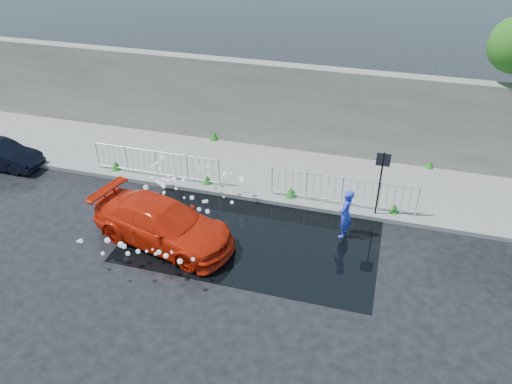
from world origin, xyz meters
TOP-DOWN VIEW (x-y plane):
  - ground at (0.00, 0.00)m, footprint 90.00×90.00m
  - pavement at (0.00, 5.00)m, footprint 30.00×4.00m
  - curb at (0.00, 3.00)m, footprint 30.00×0.25m
  - retaining_wall at (0.00, 7.20)m, footprint 30.00×0.60m
  - puddle at (0.50, 1.00)m, footprint 8.00×5.00m
  - sign_post at (4.20, 3.10)m, footprint 0.45×0.06m
  - railing_left at (-4.00, 3.35)m, footprint 5.05×0.05m
  - railing_right at (3.00, 3.35)m, footprint 5.05×0.05m
  - weeds at (-0.48, 4.46)m, footprint 12.17×3.93m
  - water_spray at (-2.26, 0.96)m, footprint 3.66×5.66m
  - red_car at (-2.15, -0.06)m, footprint 5.06×2.96m
  - dark_car at (-10.38, 2.60)m, footprint 3.21×1.12m
  - person at (3.30, 1.80)m, footprint 0.50×0.68m

SIDE VIEW (x-z plane):
  - ground at x=0.00m, z-range 0.00..0.00m
  - puddle at x=0.50m, z-range 0.00..0.01m
  - pavement at x=0.00m, z-range 0.00..0.15m
  - curb at x=0.00m, z-range 0.00..0.16m
  - weeds at x=-0.48m, z-range 0.13..0.51m
  - dark_car at x=-10.38m, z-range 0.00..1.06m
  - red_car at x=-2.15m, z-range 0.00..1.38m
  - water_spray at x=-2.26m, z-range 0.17..1.27m
  - railing_left at x=-4.00m, z-range 0.19..1.29m
  - railing_right at x=3.00m, z-range 0.19..1.29m
  - person at x=3.30m, z-range 0.00..1.70m
  - sign_post at x=4.20m, z-range 0.47..2.97m
  - retaining_wall at x=0.00m, z-range 0.15..3.65m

